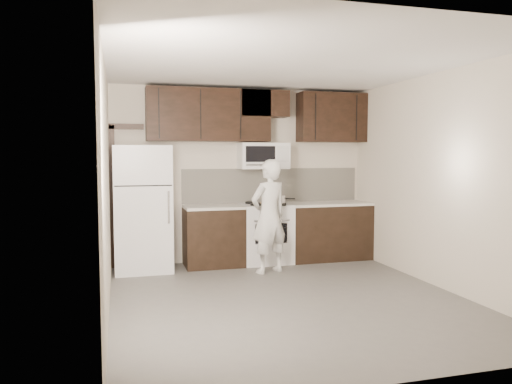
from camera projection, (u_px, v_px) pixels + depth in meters
name	position (u px, v px, depth m)	size (l,w,h in m)	color
floor	(288.00, 299.00, 5.80)	(4.50, 4.50, 0.00)	#595754
back_wall	(242.00, 175.00, 7.86)	(4.00, 4.00, 0.00)	beige
ceiling	(289.00, 63.00, 5.59)	(4.50, 4.50, 0.00)	white
counter_run	(284.00, 232.00, 7.79)	(2.95, 0.64, 0.91)	black
stove	(265.00, 233.00, 7.71)	(0.76, 0.66, 0.94)	white
backsplash	(272.00, 185.00, 7.99)	(2.90, 0.02, 0.54)	beige
upper_cabinets	(257.00, 115.00, 7.67)	(3.48, 0.35, 0.78)	black
microwave	(263.00, 156.00, 7.73)	(0.76, 0.42, 0.40)	white
refrigerator	(143.00, 209.00, 7.13)	(0.80, 0.76, 1.80)	white
door_trim	(115.00, 183.00, 7.32)	(0.50, 0.08, 2.12)	black
saucepan	(280.00, 200.00, 7.57)	(0.32, 0.20, 0.18)	silver
baking_tray	(270.00, 204.00, 7.54)	(0.44, 0.33, 0.02)	black
pizza	(270.00, 203.00, 7.54)	(0.29, 0.29, 0.02)	beige
person	(269.00, 216.00, 7.03)	(0.59, 0.38, 1.61)	white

